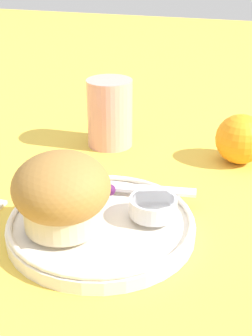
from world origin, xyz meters
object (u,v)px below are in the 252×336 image
butter_knife (118,187)px  orange_fruit (241,139)px  juice_glass (110,113)px  muffin (62,193)px

butter_knife → orange_fruit: (0.12, 0.16, 0.01)m
juice_glass → butter_knife: bearing=-66.8°
butter_knife → juice_glass: juice_glass is taller
muffin → butter_knife: (0.03, 0.09, -0.04)m
muffin → juice_glass: bearing=99.7°
muffin → juice_glass: (-0.04, 0.25, -0.01)m
muffin → orange_fruit: size_ratio=1.41×
muffin → orange_fruit: bearing=59.5°
butter_knife → juice_glass: size_ratio=1.80×
muffin → juice_glass: 0.26m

